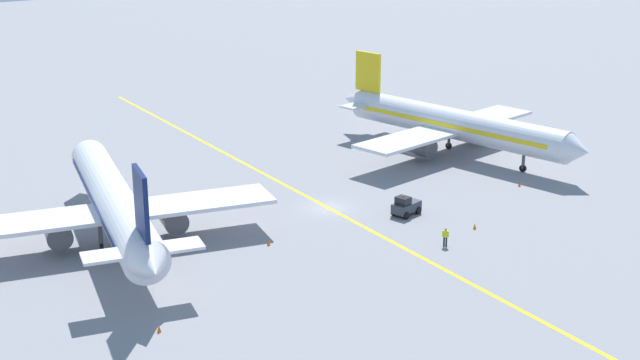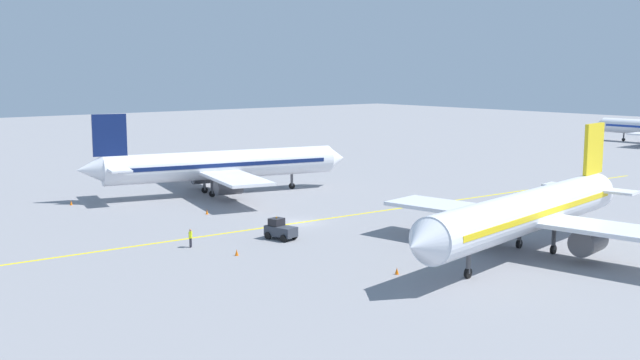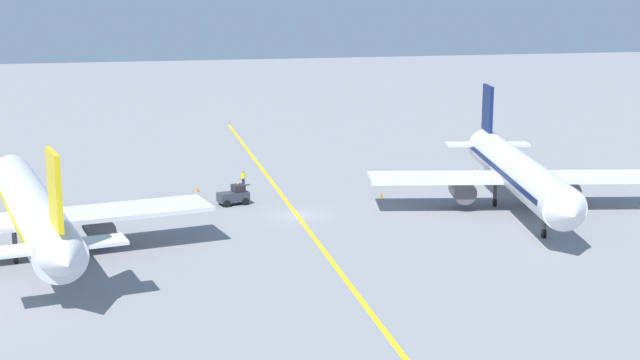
{
  "view_description": "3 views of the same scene",
  "coord_description": "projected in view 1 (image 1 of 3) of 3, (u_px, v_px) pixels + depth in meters",
  "views": [
    {
      "loc": [
        -48.23,
        -67.48,
        29.41
      ],
      "look_at": [
        0.11,
        1.56,
        2.47
      ],
      "focal_mm": 50.0,
      "sensor_mm": 36.0,
      "label": 1
    },
    {
      "loc": [
        60.79,
        -46.32,
        15.76
      ],
      "look_at": [
        2.93,
        0.53,
        4.8
      ],
      "focal_mm": 42.0,
      "sensor_mm": 36.0,
      "label": 2
    },
    {
      "loc": [
        18.88,
        78.72,
        20.4
      ],
      "look_at": [
        -3.73,
        -5.66,
        2.06
      ],
      "focal_mm": 50.0,
      "sensor_mm": 36.0,
      "label": 3
    }
  ],
  "objects": [
    {
      "name": "airplane_adjacent_stand",
      "position": [
        452.0,
        124.0,
        105.14
      ],
      "size": [
        28.47,
        35.45,
        10.6
      ],
      "color": "silver",
      "rests_on": "ground"
    },
    {
      "name": "traffic_cone_by_wingtip",
      "position": [
        475.0,
        226.0,
        82.3
      ],
      "size": [
        0.32,
        0.32,
        0.55
      ],
      "primitive_type": "cone",
      "color": "orange",
      "rests_on": "ground"
    },
    {
      "name": "baggage_tug_dark",
      "position": [
        406.0,
        206.0,
        85.76
      ],
      "size": [
        3.26,
        2.29,
        2.11
      ],
      "color": "#333842",
      "rests_on": "ground"
    },
    {
      "name": "traffic_cone_mid_apron",
      "position": [
        520.0,
        184.0,
        94.39
      ],
      "size": [
        0.32,
        0.32,
        0.55
      ],
      "primitive_type": "cone",
      "color": "orange",
      "rests_on": "ground"
    },
    {
      "name": "apron_yellow_centreline",
      "position": [
        328.0,
        208.0,
        87.96
      ],
      "size": [
        6.98,
        119.84,
        0.01
      ],
      "primitive_type": "cube",
      "rotation": [
        0.0,
        0.0,
        -0.05
      ],
      "color": "yellow",
      "rests_on": "ground"
    },
    {
      "name": "airplane_at_gate",
      "position": [
        114.0,
        203.0,
        78.0
      ],
      "size": [
        28.45,
        35.2,
        10.6
      ],
      "color": "white",
      "rests_on": "ground"
    },
    {
      "name": "ground_plane",
      "position": [
        328.0,
        208.0,
        87.96
      ],
      "size": [
        400.0,
        400.0,
        0.0
      ],
      "primitive_type": "plane",
      "color": "gray"
    },
    {
      "name": "traffic_cone_near_nose",
      "position": [
        159.0,
        329.0,
        62.83
      ],
      "size": [
        0.32,
        0.32,
        0.55
      ],
      "primitive_type": "cone",
      "color": "orange",
      "rests_on": "ground"
    },
    {
      "name": "ground_crew_worker",
      "position": [
        445.0,
        237.0,
        78.07
      ],
      "size": [
        0.42,
        0.46,
        1.68
      ],
      "color": "#23232D",
      "rests_on": "ground"
    },
    {
      "name": "traffic_cone_far_edge",
      "position": [
        269.0,
        242.0,
        78.47
      ],
      "size": [
        0.32,
        0.32,
        0.55
      ],
      "primitive_type": "cone",
      "color": "orange",
      "rests_on": "ground"
    }
  ]
}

